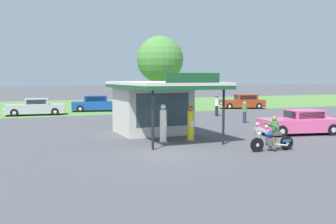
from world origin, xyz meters
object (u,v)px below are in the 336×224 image
parked_car_back_row_right (35,108)px  bystander_strolling_foreground (245,112)px  motorcycle_with_rider (273,137)px  parked_car_back_row_centre_left (243,102)px  featured_classic_sedan (300,123)px  gas_pump_nearside (163,126)px  bystander_admiring_sedan (217,105)px  parked_car_back_row_far_left (98,104)px  parked_car_back_row_left (169,103)px  gas_pump_offside (191,125)px

parked_car_back_row_right → bystander_strolling_foreground: (13.75, -12.13, 0.15)m
motorcycle_with_rider → bystander_strolling_foreground: bearing=62.8°
parked_car_back_row_centre_left → featured_classic_sedan: bearing=-113.5°
gas_pump_nearside → featured_classic_sedan: 8.62m
parked_car_back_row_right → bystander_admiring_sedan: size_ratio=2.98×
parked_car_back_row_centre_left → parked_car_back_row_far_left: (-15.08, 2.76, 0.01)m
gas_pump_nearside → parked_car_back_row_centre_left: (16.09, 17.11, -0.20)m
featured_classic_sedan → parked_car_back_row_right: parked_car_back_row_right is taller
parked_car_back_row_right → parked_car_back_row_left: bearing=4.6°
gas_pump_nearside → parked_car_back_row_right: gas_pump_nearside is taller
gas_pump_offside → featured_classic_sedan: bearing=-0.9°
parked_car_back_row_far_left → bystander_admiring_sedan: bystander_admiring_sedan is taller
gas_pump_nearside → parked_car_back_row_centre_left: size_ratio=0.38×
gas_pump_offside → parked_car_back_row_far_left: gas_pump_offside is taller
parked_car_back_row_far_left → parked_car_back_row_right: bearing=-162.6°
parked_car_back_row_far_left → bystander_strolling_foreground: (7.76, -14.01, 0.11)m
bystander_strolling_foreground → bystander_admiring_sedan: 5.21m
motorcycle_with_rider → bystander_admiring_sedan: 15.80m
parked_car_back_row_far_left → featured_classic_sedan: bearing=-69.2°
featured_classic_sedan → parked_car_back_row_centre_left: bearing=66.5°
bystander_admiring_sedan → parked_car_back_row_left: bearing=97.4°
gas_pump_nearside → bystander_admiring_sedan: (9.42, 11.04, 0.04)m
parked_car_back_row_left → gas_pump_offside: bearing=-109.7°
gas_pump_nearside → motorcycle_with_rider: gas_pump_nearside is taller
gas_pump_nearside → featured_classic_sedan: (8.61, -0.11, -0.25)m
bystander_admiring_sedan → featured_classic_sedan: bearing=-94.1°
parked_car_back_row_right → parked_car_back_row_far_left: (5.98, 1.87, 0.04)m
featured_classic_sedan → parked_car_back_row_left: parked_car_back_row_left is taller
gas_pump_nearside → gas_pump_offside: 1.54m
gas_pump_nearside → parked_car_back_row_left: size_ratio=0.38×
parked_car_back_row_centre_left → parked_car_back_row_far_left: 15.33m
parked_car_back_row_right → parked_car_back_row_far_left: bearing=17.4°
featured_classic_sedan → parked_car_back_row_far_left: bearing=110.8°
bystander_admiring_sedan → bystander_strolling_foreground: bearing=-97.1°
parked_car_back_row_centre_left → parked_car_back_row_left: parked_car_back_row_centre_left is taller
parked_car_back_row_far_left → motorcycle_with_rider: bearing=-83.2°
featured_classic_sedan → parked_car_back_row_right: size_ratio=0.98×
parked_car_back_row_centre_left → gas_pump_nearside: bearing=-133.2°
motorcycle_with_rider → featured_classic_sedan: motorcycle_with_rider is taller
gas_pump_offside → parked_car_back_row_right: 19.14m
gas_pump_offside → bystander_admiring_sedan: 13.56m
gas_pump_offside → parked_car_back_row_left: (6.84, 19.07, -0.15)m
parked_car_back_row_left → bystander_admiring_sedan: 8.11m
featured_classic_sedan → bystander_admiring_sedan: size_ratio=2.92×
parked_car_back_row_centre_left → parked_car_back_row_left: size_ratio=0.99×
gas_pump_offside → featured_classic_sedan: size_ratio=0.36×
bystander_strolling_foreground → motorcycle_with_rider: bearing=-117.2°
motorcycle_with_rider → parked_car_back_row_far_left: 23.78m
gas_pump_offside → parked_car_back_row_far_left: 19.88m
motorcycle_with_rider → parked_car_back_row_centre_left: bearing=59.6°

